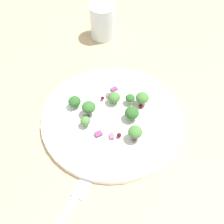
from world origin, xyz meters
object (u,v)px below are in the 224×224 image
(plate, at_px, (112,118))
(broccoli_floret_2, at_px, (85,121))
(broccoli_floret_1, at_px, (114,98))
(water_glass, at_px, (103,21))
(fork, at_px, (61,221))
(broccoli_floret_0, at_px, (75,102))

(plate, bearing_deg, broccoli_floret_2, -165.62)
(broccoli_floret_1, height_order, water_glass, water_glass)
(broccoli_floret_1, relative_size, water_glass, 0.29)
(broccoli_floret_2, bearing_deg, water_glass, 74.71)
(fork, distance_m, water_glass, 0.49)
(fork, bearing_deg, broccoli_floret_1, 60.45)
(broccoli_floret_1, height_order, fork, broccoli_floret_1)
(water_glass, bearing_deg, broccoli_floret_1, -93.52)
(broccoli_floret_0, height_order, broccoli_floret_2, broccoli_floret_0)
(plate, relative_size, broccoli_floret_2, 14.39)
(broccoli_floret_0, bearing_deg, broccoli_floret_1, -3.17)
(fork, height_order, water_glass, water_glass)
(broccoli_floret_2, bearing_deg, broccoli_floret_0, 106.65)
(broccoli_floret_1, xyz_separation_m, water_glass, (0.02, 0.25, 0.01))
(plate, height_order, broccoli_floret_2, broccoli_floret_2)
(broccoli_floret_0, relative_size, fork, 0.16)
(broccoli_floret_1, distance_m, fork, 0.26)
(broccoli_floret_0, relative_size, water_glass, 0.30)
(broccoli_floret_1, bearing_deg, plate, -106.92)
(broccoli_floret_0, bearing_deg, fork, -101.26)
(plate, xyz_separation_m, broccoli_floret_2, (-0.05, -0.01, 0.02))
(broccoli_floret_0, relative_size, broccoli_floret_2, 1.30)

